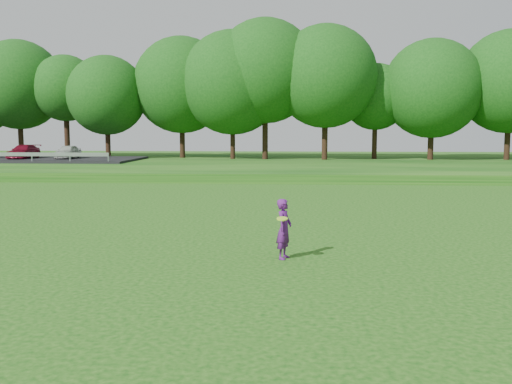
{
  "coord_description": "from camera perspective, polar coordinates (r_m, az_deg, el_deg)",
  "views": [
    {
      "loc": [
        1.81,
        -15.76,
        3.37
      ],
      "look_at": [
        0.56,
        2.85,
        1.3
      ],
      "focal_mm": 40.0,
      "sensor_mm": 36.0,
      "label": 1
    }
  ],
  "objects": [
    {
      "name": "ground",
      "position": [
        16.22,
        -2.67,
        -5.67
      ],
      "size": [
        140.0,
        140.0,
        0.0
      ],
      "primitive_type": "plane",
      "color": "#0D410C",
      "rests_on": "ground"
    },
    {
      "name": "parking_lot",
      "position": [
        54.97,
        -24.06,
        3.29
      ],
      "size": [
        24.0,
        9.0,
        1.38
      ],
      "color": "black",
      "rests_on": "berm"
    },
    {
      "name": "berm",
      "position": [
        49.88,
        1.76,
        2.81
      ],
      "size": [
        130.0,
        30.0,
        0.6
      ],
      "primitive_type": "cube",
      "color": "#0D410C",
      "rests_on": "ground"
    },
    {
      "name": "treeline",
      "position": [
        54.0,
        1.95,
        11.36
      ],
      "size": [
        104.0,
        7.0,
        15.0
      ],
      "primitive_type": null,
      "color": "#0F430F",
      "rests_on": "berm"
    },
    {
      "name": "woman",
      "position": [
        14.83,
        2.82,
        -3.7
      ],
      "size": [
        0.53,
        0.88,
        1.57
      ],
      "color": "#58186E",
      "rests_on": "ground"
    },
    {
      "name": "walking_path",
      "position": [
        35.96,
        0.94,
        0.99
      ],
      "size": [
        130.0,
        1.6,
        0.04
      ],
      "primitive_type": "cube",
      "color": "gray",
      "rests_on": "ground"
    }
  ]
}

